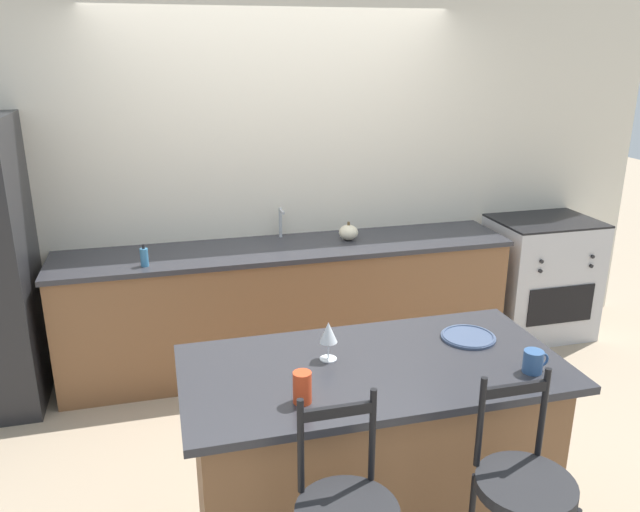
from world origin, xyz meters
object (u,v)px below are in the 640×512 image
Objects in this scene: pumpkin_decoration at (348,232)px; soap_bottle at (144,257)px; dinner_plate at (468,337)px; coffee_mug at (534,361)px; wine_glass at (328,333)px; tumbler_cup at (302,387)px; oven_range at (539,277)px.

soap_bottle is (-1.43, -0.23, 0.01)m from pumpkin_decoration.
coffee_mug is (0.11, -0.36, 0.04)m from dinner_plate.
pumpkin_decoration is 1.45m from soap_bottle.
wine_glass reaches higher than dinner_plate.
pumpkin_decoration is 0.96× the size of soap_bottle.
tumbler_cup is at bearing -72.10° from soap_bottle.
pumpkin_decoration is (-0.17, 2.10, -0.01)m from coffee_mug.
coffee_mug is 0.90× the size of tumbler_cup.
oven_range is at bearing 3.61° from soap_bottle.
tumbler_cup is 2.24m from pumpkin_decoration.
oven_range is at bearing 47.62° from dinner_plate.
soap_bottle is at bearing -171.04° from pumpkin_decoration.
soap_bottle is (-1.60, 1.87, -0.01)m from coffee_mug.
dinner_plate is 1.76× the size of soap_bottle.
pumpkin_decoration is at bearing 8.96° from soap_bottle.
pumpkin_decoration reaches higher than oven_range.
dinner_plate is 1.44× the size of wine_glass.
tumbler_cup is at bearing 179.10° from coffee_mug.
wine_glass reaches higher than pumpkin_decoration.
oven_range is 3.08m from soap_bottle.
coffee_mug is (0.81, -0.33, -0.08)m from wine_glass.
coffee_mug is at bearing -72.67° from dinner_plate.
oven_range is at bearing -1.21° from pumpkin_decoration.
oven_range is 3.72× the size of dinner_plate.
wine_glass is at bearing 157.87° from coffee_mug.
soap_bottle is at bearing 107.90° from tumbler_cup.
tumbler_cup is 0.88× the size of soap_bottle.
tumbler_cup is at bearing -121.33° from wine_glass.
dinner_plate is at bearing -45.42° from soap_bottle.
tumbler_cup reaches higher than dinner_plate.
pumpkin_decoration is at bearing 70.06° from wine_glass.
soap_bottle reaches higher than pumpkin_decoration.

